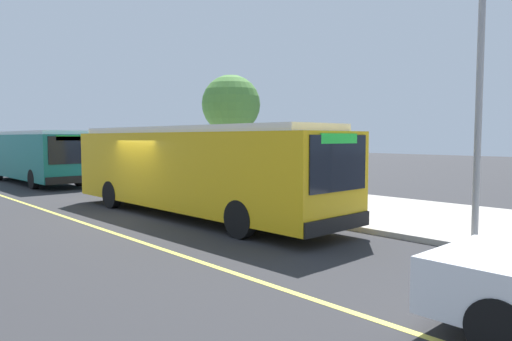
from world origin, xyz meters
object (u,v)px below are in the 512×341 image
Objects in this scene: waiting_bench at (256,183)px; route_sign_post at (269,156)px; transit_bus_main at (194,167)px; transit_bus_second at (36,155)px; pedestrian_commuter at (266,176)px.

route_sign_post is at bearing -35.74° from waiting_bench.
transit_bus_second is at bearing -179.58° from transit_bus_main.
pedestrian_commuter reaches higher than waiting_bench.
transit_bus_main reaches higher than pedestrian_commuter.
transit_bus_main is at bearing 0.42° from transit_bus_second.
route_sign_post reaches higher than waiting_bench.
transit_bus_main and transit_bus_second have the same top height.
route_sign_post is (16.30, 2.71, 0.34)m from transit_bus_second.
transit_bus_main reaches higher than waiting_bench.
transit_bus_second is 16.52m from route_sign_post.
transit_bus_second is 3.77× the size of route_sign_post.
route_sign_post reaches higher than pedestrian_commuter.
transit_bus_main is at bearing -88.05° from pedestrian_commuter.
transit_bus_second is 6.59× the size of waiting_bench.
route_sign_post is 1.66× the size of pedestrian_commuter.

